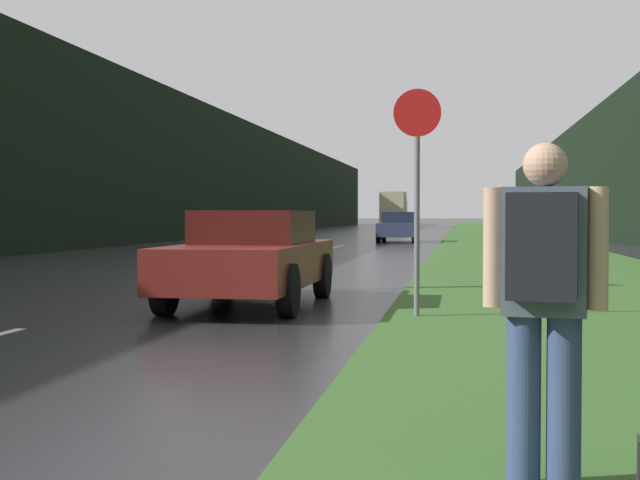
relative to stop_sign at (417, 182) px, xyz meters
The scene contains 12 objects.
grass_verge 29.31m from the stop_sign, 84.94° to the left, with size 6.00×240.00×0.02m, color #386028.
lane_stripe_c 5.98m from the stop_sign, 140.34° to the left, with size 0.12×3.00×0.01m, color silver.
lane_stripe_d 11.66m from the stop_sign, 112.48° to the left, with size 0.12×3.00×0.01m, color silver.
lane_stripe_e 18.28m from the stop_sign, 104.02° to the left, with size 0.12×3.00×0.01m, color silver.
lane_stripe_f 25.10m from the stop_sign, 100.14° to the left, with size 0.12×3.00×0.01m, color silver.
treeline_far_side 41.76m from the stop_sign, 110.20° to the left, with size 2.00×140.00×7.48m, color black.
treeline_near_side 40.11m from the stop_sign, 77.63° to the left, with size 2.00×140.00×7.05m, color black.
stop_sign is the anchor object (origin of this frame).
hitchhiker_with_backpack 7.18m from the stop_sign, 82.46° to the right, with size 0.57×0.44×1.64m.
car_passing_near 2.85m from the stop_sign, 154.78° to the left, with size 1.83×4.50×1.36m.
car_passing_far 31.27m from the stop_sign, 94.43° to the left, with size 1.85×4.63×1.43m.
delivery_truck 81.37m from the stop_sign, 94.51° to the left, with size 2.61×7.00×3.61m.
Camera 1 is at (4.97, -0.45, 1.31)m, focal length 50.00 mm.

